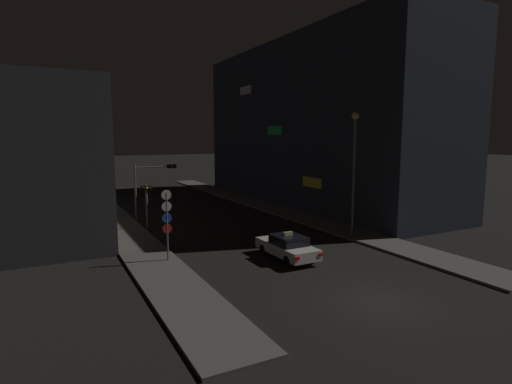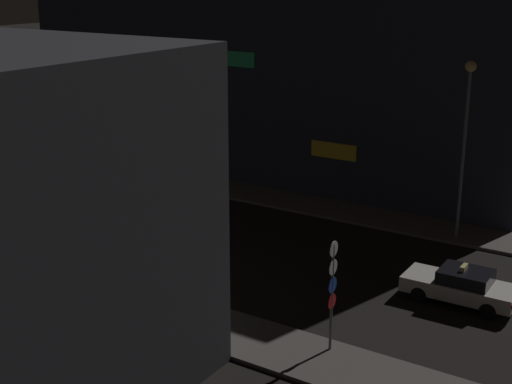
# 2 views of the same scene
# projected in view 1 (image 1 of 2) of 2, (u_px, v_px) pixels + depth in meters

# --- Properties ---
(ground_plane) EXTENTS (300.00, 300.00, 0.00)m
(ground_plane) POSITION_uv_depth(u_px,v_px,m) (380.00, 302.00, 17.60)
(ground_plane) COLOR black
(sidewalk_left) EXTENTS (2.92, 52.48, 0.15)m
(sidewalk_left) POSITION_uv_depth(u_px,v_px,m) (113.00, 218.00, 35.52)
(sidewalk_left) COLOR #5B5651
(sidewalk_left) RESTS_ON ground_plane
(sidewalk_right) EXTENTS (2.92, 52.48, 0.15)m
(sidewalk_right) POSITION_uv_depth(u_px,v_px,m) (262.00, 205.00, 42.26)
(sidewalk_right) COLOR #5B5651
(sidewalk_right) RESTS_ON ground_plane
(building_facade_left) EXTENTS (10.73, 27.58, 10.69)m
(building_facade_left) POSITION_uv_depth(u_px,v_px,m) (20.00, 158.00, 33.40)
(building_facade_left) COLOR #333338
(building_facade_left) RESTS_ON ground_plane
(building_facade_right) EXTENTS (9.39, 33.59, 16.76)m
(building_facade_right) POSITION_uv_depth(u_px,v_px,m) (312.00, 125.00, 43.97)
(building_facade_right) COLOR #282D38
(building_facade_right) RESTS_ON ground_plane
(taxi) EXTENTS (1.86, 4.47, 1.62)m
(taxi) POSITION_uv_depth(u_px,v_px,m) (287.00, 247.00, 23.78)
(taxi) COLOR silver
(taxi) RESTS_ON ground_plane
(traffic_light_overhead) EXTENTS (3.66, 0.42, 4.75)m
(traffic_light_overhead) POSITION_uv_depth(u_px,v_px,m) (152.00, 179.00, 35.32)
(traffic_light_overhead) COLOR slate
(traffic_light_overhead) RESTS_ON ground_plane
(traffic_light_left_kerb) EXTENTS (0.80, 0.42, 3.47)m
(traffic_light_left_kerb) POSITION_uv_depth(u_px,v_px,m) (147.00, 197.00, 31.15)
(traffic_light_left_kerb) COLOR slate
(traffic_light_left_kerb) RESTS_ON ground_plane
(sign_pole_left) EXTENTS (0.55, 0.10, 4.00)m
(sign_pole_left) POSITION_uv_depth(u_px,v_px,m) (167.00, 219.00, 22.85)
(sign_pole_left) COLOR slate
(sign_pole_left) RESTS_ON sidewalk_left
(street_lamp_near_block) EXTENTS (0.53, 0.53, 8.61)m
(street_lamp_near_block) POSITION_uv_depth(u_px,v_px,m) (354.00, 152.00, 28.30)
(street_lamp_near_block) COLOR slate
(street_lamp_near_block) RESTS_ON sidewalk_right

